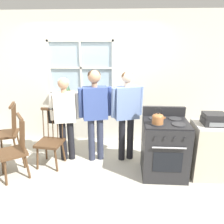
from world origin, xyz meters
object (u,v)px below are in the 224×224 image
Objects in this scene: chair_by_window at (50,142)px; person_teen_center at (95,107)px; handbag at (54,116)px; stereo at (214,119)px; potted_plant at (68,92)px; chair_near_stove at (8,133)px; person_elderly_left at (65,113)px; kettle at (158,118)px; stove at (164,148)px; chair_center_cluster at (14,151)px; side_counter at (209,150)px; person_adult_right at (127,109)px.

chair_by_window is 0.61× the size of person_teen_center.
handbag is 0.90× the size of stereo.
person_teen_center reaches higher than potted_plant.
chair_near_stove is 3.00× the size of stereo.
person_teen_center reaches higher than person_elderly_left.
kettle is at bearing -30.23° from person_elderly_left.
person_teen_center is 1.36m from stove.
chair_center_cluster is 1.00× the size of chair_near_stove.
handbag reaches higher than side_counter.
stove is 3.19× the size of stereo.
person_adult_right is 4.79× the size of stereo.
handbag is (0.49, 0.61, 0.40)m from chair_center_cluster.
person_teen_center reaches higher than stove.
person_elderly_left is 0.54m from person_teen_center.
person_teen_center is at bearing -49.45° from potted_plant.
kettle is 0.88m from stereo.
potted_plant reaches higher than kettle.
chair_by_window is at bearing 176.23° from stereo.
kettle is at bearing -171.35° from side_counter.
handbag is (-0.21, 0.01, -0.07)m from person_elderly_left.
person_elderly_left is at bearing 165.85° from person_teen_center.
stereo reaches higher than chair_center_cluster.
chair_near_stove is 2.31m from person_adult_right.
chair_near_stove is at bearing 179.15° from chair_center_cluster.
chair_by_window and handbag have the same top height.
handbag is 0.34× the size of side_counter.
stove reaches higher than handbag.
chair_by_window and chair_near_stove have the same top height.
person_elderly_left is 1.63m from kettle.
person_adult_right is (1.78, 0.66, 0.53)m from chair_center_cluster.
chair_center_cluster is 1.13× the size of side_counter.
person_elderly_left reaches higher than side_counter.
person_elderly_left is at bearing 171.25° from side_counter.
stove is at bearing -35.06° from person_teen_center.
potted_plant is at bearing 85.98° from handbag.
person_adult_right is (1.08, 0.07, 0.06)m from person_elderly_left.
stove is 0.71m from side_counter.
stereo is at bearing -21.42° from person_elderly_left.
chair_by_window is at bearing -94.71° from potted_plant.
potted_plant is (-1.24, 0.75, 0.13)m from person_adult_right.
stereo is (1.89, -0.41, -0.04)m from person_teen_center.
person_adult_right is 5.31× the size of handbag.
stove is at bearing 39.92° from kettle.
chair_by_window is 1.45m from person_adult_right.
chair_near_stove is 3.61m from side_counter.
person_adult_right reaches higher than kettle.
chair_near_stove is 2.84m from kettle.
person_adult_right is 7.13× the size of potted_plant.
person_teen_center is 7.28× the size of potted_plant.
side_counter is (2.42, -0.37, -0.46)m from person_elderly_left.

